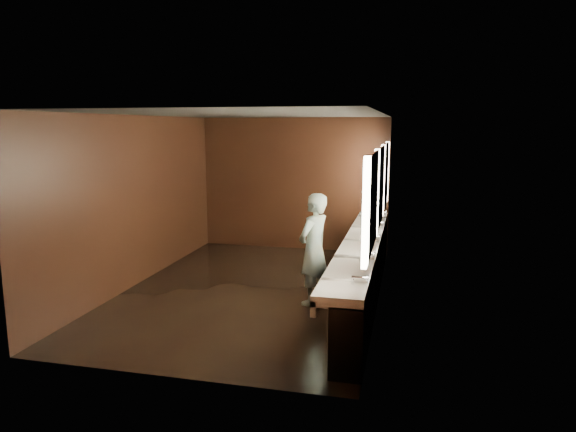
# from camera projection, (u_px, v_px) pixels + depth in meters

# --- Properties ---
(floor) EXTENTS (6.00, 6.00, 0.00)m
(floor) POSITION_uv_depth(u_px,v_px,m) (253.00, 290.00, 8.31)
(floor) COLOR black
(floor) RESTS_ON ground
(ceiling) EXTENTS (4.00, 6.00, 0.02)m
(ceiling) POSITION_uv_depth(u_px,v_px,m) (251.00, 114.00, 7.83)
(ceiling) COLOR #2D2D2B
(ceiling) RESTS_ON wall_back
(wall_back) EXTENTS (4.00, 0.02, 2.80)m
(wall_back) POSITION_uv_depth(u_px,v_px,m) (294.00, 184.00, 10.95)
(wall_back) COLOR black
(wall_back) RESTS_ON floor
(wall_front) EXTENTS (4.00, 0.02, 2.80)m
(wall_front) POSITION_uv_depth(u_px,v_px,m) (164.00, 249.00, 5.20)
(wall_front) COLOR black
(wall_front) RESTS_ON floor
(wall_left) EXTENTS (0.02, 6.00, 2.80)m
(wall_left) POSITION_uv_depth(u_px,v_px,m) (137.00, 201.00, 8.52)
(wall_left) COLOR black
(wall_left) RESTS_ON floor
(wall_right) EXTENTS (0.02, 6.00, 2.80)m
(wall_right) POSITION_uv_depth(u_px,v_px,m) (381.00, 209.00, 7.62)
(wall_right) COLOR black
(wall_right) RESTS_ON floor
(sink_counter) EXTENTS (0.55, 5.40, 1.01)m
(sink_counter) POSITION_uv_depth(u_px,v_px,m) (365.00, 267.00, 7.82)
(sink_counter) COLOR black
(sink_counter) RESTS_ON floor
(mirror_band) EXTENTS (0.06, 5.03, 1.15)m
(mirror_band) POSITION_uv_depth(u_px,v_px,m) (380.00, 186.00, 7.56)
(mirror_band) COLOR #FFF1CE
(mirror_band) RESTS_ON wall_right
(person) EXTENTS (0.61, 0.72, 1.67)m
(person) POSITION_uv_depth(u_px,v_px,m) (314.00, 249.00, 7.56)
(person) COLOR #98D3E2
(person) RESTS_ON floor
(trash_bin) EXTENTS (0.53, 0.53, 0.62)m
(trash_bin) POSITION_uv_depth(u_px,v_px,m) (345.00, 293.00, 7.18)
(trash_bin) COLOR black
(trash_bin) RESTS_ON floor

